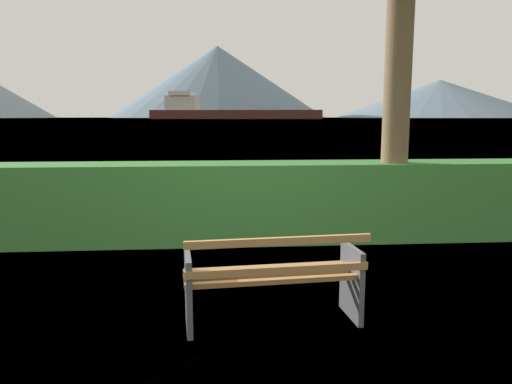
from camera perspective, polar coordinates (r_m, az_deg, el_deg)
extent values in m
plane|color=#4C6B33|center=(4.65, 1.85, -14.80)|extent=(1400.00, 1400.00, 0.00)
plane|color=#7A99A8|center=(310.49, -4.39, 8.48)|extent=(620.00, 620.00, 0.00)
cube|color=#A0703F|center=(4.31, 2.41, -10.32)|extent=(1.59, 0.21, 0.04)
cube|color=#A0703F|center=(4.49, 1.88, -9.53)|extent=(1.59, 0.21, 0.04)
cube|color=#A0703F|center=(4.67, 1.40, -8.80)|extent=(1.59, 0.21, 0.04)
cube|color=#A0703F|center=(4.20, 2.63, -9.10)|extent=(1.58, 0.19, 0.06)
cube|color=#A0703F|center=(4.09, 2.80, -5.76)|extent=(1.58, 0.19, 0.06)
cube|color=#4C4C51|center=(4.42, -7.88, -11.43)|extent=(0.10, 0.51, 0.68)
cube|color=#4C4C51|center=(4.71, 11.09, -10.24)|extent=(0.10, 0.51, 0.68)
cube|color=#387A33|center=(7.36, -0.67, -1.15)|extent=(12.98, 0.86, 1.17)
cylinder|color=brown|center=(7.60, 16.09, 10.59)|extent=(0.39, 0.39, 4.28)
cube|color=#471E19|center=(317.07, -2.32, 9.01)|extent=(110.36, 35.25, 5.63)
cube|color=silver|center=(323.96, -8.56, 10.21)|extent=(21.92, 17.73, 9.01)
cube|color=silver|center=(324.17, -8.59, 11.26)|extent=(16.40, 18.26, 2.81)
cone|color=slate|center=(602.99, -4.48, 12.65)|extent=(257.50, 257.50, 84.32)
cone|color=slate|center=(624.89, 20.55, 10.13)|extent=(243.25, 243.25, 43.77)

